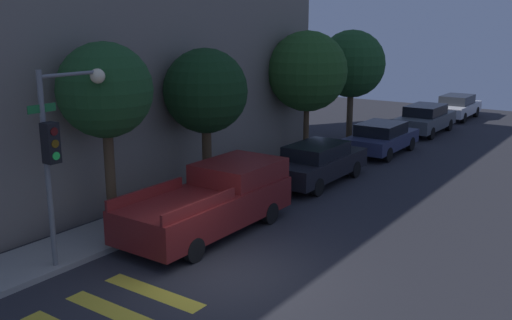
% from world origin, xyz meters
% --- Properties ---
extents(ground_plane, '(60.00, 60.00, 0.00)m').
position_xyz_m(ground_plane, '(0.00, 0.00, 0.00)').
color(ground_plane, '#28282D').
extents(sidewalk, '(26.00, 1.88, 0.14)m').
position_xyz_m(sidewalk, '(0.00, 4.14, 0.07)').
color(sidewalk, gray).
rests_on(sidewalk, ground).
extents(traffic_light_pole, '(2.10, 0.56, 4.62)m').
position_xyz_m(traffic_light_pole, '(-1.61, 3.37, 3.19)').
color(traffic_light_pole, slate).
rests_on(traffic_light_pole, ground).
extents(pickup_truck, '(5.31, 2.11, 1.73)m').
position_xyz_m(pickup_truck, '(2.14, 2.10, 0.88)').
color(pickup_truck, maroon).
rests_on(pickup_truck, ground).
extents(sedan_near_corner, '(4.60, 1.76, 1.44)m').
position_xyz_m(sedan_near_corner, '(7.98, 2.10, 0.76)').
color(sedan_near_corner, black).
rests_on(sedan_near_corner, ground).
extents(sedan_middle, '(4.22, 1.89, 1.37)m').
position_xyz_m(sedan_middle, '(13.69, 2.10, 0.72)').
color(sedan_middle, '#2D3351').
rests_on(sedan_middle, ground).
extents(sedan_far_end, '(4.67, 1.80, 1.48)m').
position_xyz_m(sedan_far_end, '(19.39, 2.10, 0.77)').
color(sedan_far_end, '#4C5156').
rests_on(sedan_far_end, ground).
extents(sedan_tail_of_row, '(4.35, 1.77, 1.41)m').
position_xyz_m(sedan_tail_of_row, '(24.95, 2.10, 0.74)').
color(sedan_tail_of_row, silver).
rests_on(sedan_tail_of_row, ground).
extents(tree_near_corner, '(2.51, 2.51, 5.14)m').
position_xyz_m(tree_near_corner, '(0.54, 4.37, 3.85)').
color(tree_near_corner, '#4C3823').
rests_on(tree_near_corner, ground).
extents(tree_midblock, '(2.72, 2.72, 4.83)m').
position_xyz_m(tree_midblock, '(4.60, 4.37, 3.45)').
color(tree_midblock, '#4C3823').
rests_on(tree_midblock, ground).
extents(tree_far_end, '(3.28, 3.28, 5.29)m').
position_xyz_m(tree_far_end, '(11.06, 4.37, 3.64)').
color(tree_far_end, '#4C3823').
rests_on(tree_far_end, ground).
extents(tree_behind_truck, '(3.13, 3.13, 5.28)m').
position_xyz_m(tree_behind_truck, '(15.18, 4.37, 3.69)').
color(tree_behind_truck, brown).
rests_on(tree_behind_truck, ground).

